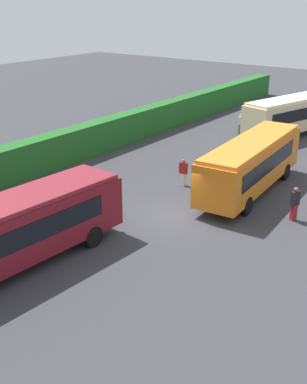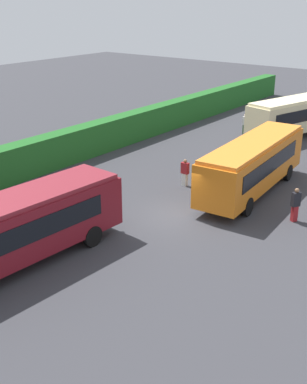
% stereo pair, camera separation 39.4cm
% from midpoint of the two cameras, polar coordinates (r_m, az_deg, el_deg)
% --- Properties ---
extents(ground_plane, '(115.46, 115.46, 0.00)m').
position_cam_midpoint_polar(ground_plane, '(25.80, 3.02, -2.88)').
color(ground_plane, '#38383D').
extents(bus_maroon, '(10.14, 3.11, 3.04)m').
position_cam_midpoint_polar(bus_maroon, '(21.42, -14.88, -3.82)').
color(bus_maroon, maroon).
rests_on(bus_maroon, ground_plane).
extents(bus_orange, '(10.50, 3.19, 3.11)m').
position_cam_midpoint_polar(bus_orange, '(28.96, 11.82, 3.30)').
color(bus_orange, orange).
rests_on(bus_orange, ground_plane).
extents(bus_cream, '(10.13, 4.89, 3.13)m').
position_cam_midpoint_polar(bus_cream, '(42.06, 16.56, 8.62)').
color(bus_cream, beige).
rests_on(bus_cream, ground_plane).
extents(person_left, '(0.50, 0.44, 1.81)m').
position_cam_midpoint_polar(person_left, '(25.98, 16.52, -1.33)').
color(person_left, maroon).
rests_on(person_left, ground_plane).
extents(person_center, '(0.28, 0.48, 1.67)m').
position_cam_midpoint_polar(person_center, '(29.74, 4.04, 2.33)').
color(person_center, silver).
rests_on(person_center, ground_plane).
extents(person_right, '(0.53, 0.50, 1.77)m').
position_cam_midpoint_polar(person_right, '(33.48, 11.30, 4.30)').
color(person_right, olive).
rests_on(person_right, ground_plane).
extents(person_far, '(0.46, 0.30, 1.71)m').
position_cam_midpoint_polar(person_far, '(41.86, 10.79, 7.79)').
color(person_far, '#4C6B47').
rests_on(person_far, ground_plane).
extents(hedge_row, '(69.73, 1.30, 2.25)m').
position_cam_midpoint_polar(hedge_row, '(32.51, -13.28, 3.97)').
color(hedge_row, '#216223').
rests_on(hedge_row, ground_plane).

